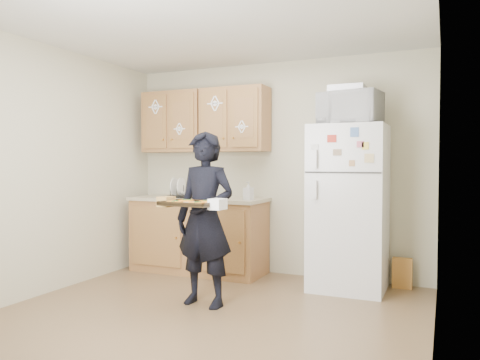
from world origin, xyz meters
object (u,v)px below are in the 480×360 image
Objects in this scene: baking_tray at (191,204)px; microwave at (350,109)px; refrigerator at (349,208)px; person at (205,219)px; dish_rack at (183,191)px.

microwave reaches higher than baking_tray.
microwave is (1.09, 1.34, 0.91)m from baking_tray.
person is at bearing -135.23° from refrigerator.
microwave is at bearing -1.32° from dish_rack.
person is 3.40× the size of baking_tray.
baking_tray is at bearing -120.63° from microwave.
dish_rack is at bearing -179.88° from refrigerator.
person is at bearing 99.51° from baking_tray.
person reaches higher than baking_tray.
microwave is 1.51× the size of dish_rack.
dish_rack is (-0.90, 1.39, 0.02)m from baking_tray.
refrigerator is at bearing 57.01° from baking_tray.
baking_tray is (-1.08, -1.39, 0.11)m from refrigerator.
dish_rack is (-0.87, 1.09, 0.18)m from person.
dish_rack is (-1.98, -0.00, 0.13)m from refrigerator.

